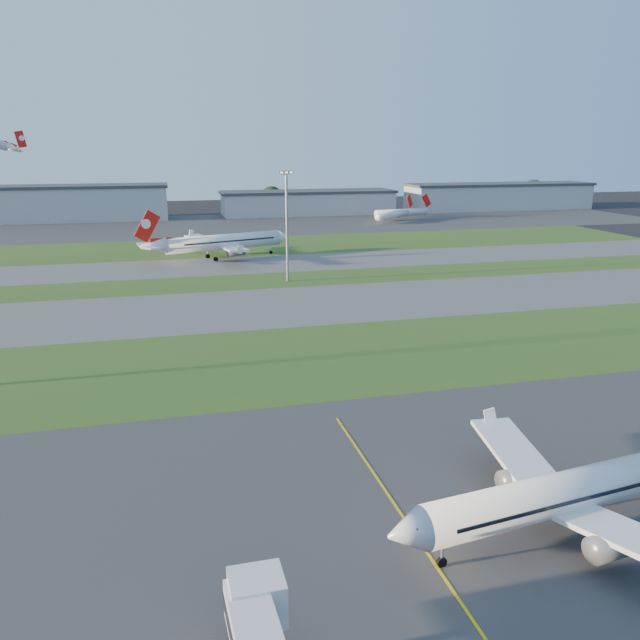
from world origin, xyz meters
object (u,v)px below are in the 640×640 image
object	(u,v)px
mini_jet_near	(394,214)
airliner_parked	(570,493)
airliner_taxiing	(223,242)
mini_jet_far	(402,212)
light_mast_centre	(287,219)

from	to	relation	value
mini_jet_near	airliner_parked	bearing A→B (deg)	-145.59
airliner_taxiing	mini_jet_near	distance (m)	108.77
mini_jet_near	mini_jet_far	bearing A→B (deg)	7.98
airliner_taxiing	mini_jet_far	size ratio (longest dim) A/B	1.46
airliner_parked	mini_jet_near	xyz separation A→B (m)	(66.28, 213.00, -0.42)
light_mast_centre	airliner_taxiing	bearing A→B (deg)	108.22
airliner_parked	light_mast_centre	distance (m)	104.99
airliner_taxiing	mini_jet_far	bearing A→B (deg)	-154.94
airliner_parked	airliner_taxiing	xyz separation A→B (m)	(-14.02, 139.65, 0.99)
airliner_parked	airliner_taxiing	world-z (taller)	airliner_taxiing
airliner_parked	mini_jet_far	distance (m)	230.58
airliner_taxiing	light_mast_centre	world-z (taller)	light_mast_centre
airliner_parked	mini_jet_near	size ratio (longest dim) A/B	1.43
mini_jet_near	airliner_taxiing	bearing A→B (deg)	-175.90
airliner_parked	airliner_taxiing	distance (m)	140.36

